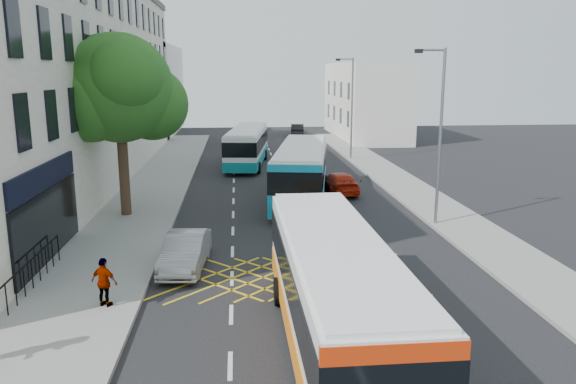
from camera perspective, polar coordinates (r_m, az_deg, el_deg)
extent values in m
plane|color=black|center=(14.91, 7.04, -16.57)|extent=(120.00, 120.00, 0.00)
cube|color=gray|center=(29.18, -16.07, -2.31)|extent=(5.00, 70.00, 0.15)
cube|color=gray|center=(30.48, 14.96, -1.64)|extent=(3.00, 70.00, 0.15)
cube|color=beige|center=(38.87, -22.13, 10.38)|extent=(8.00, 45.00, 13.00)
cube|color=black|center=(22.23, -23.55, 1.47)|extent=(0.12, 7.00, 0.90)
cube|color=black|center=(22.60, -23.17, -3.02)|extent=(0.12, 7.00, 2.60)
cube|color=silver|center=(68.68, -14.70, 10.04)|extent=(8.00, 20.00, 10.00)
cube|color=silver|center=(62.40, 7.81, 9.22)|extent=(6.00, 18.00, 8.00)
cylinder|color=#382619|center=(28.71, -16.33, 2.09)|extent=(0.50, 0.50, 4.40)
sphere|color=#275718|center=(28.32, -16.82, 10.08)|extent=(5.20, 5.20, 5.20)
sphere|color=#275718|center=(28.90, -13.66, 8.70)|extent=(3.60, 3.60, 3.60)
sphere|color=#275718|center=(28.02, -19.42, 8.66)|extent=(3.80, 3.80, 3.80)
sphere|color=#275718|center=(26.92, -16.18, 11.31)|extent=(3.40, 3.40, 3.40)
sphere|color=#275718|center=(29.55, -18.07, 12.01)|extent=(3.20, 3.20, 3.20)
cylinder|color=slate|center=(26.58, 15.20, 5.30)|extent=(0.14, 0.14, 8.00)
cylinder|color=slate|center=(26.22, 14.43, 13.80)|extent=(1.20, 0.10, 0.10)
cube|color=black|center=(26.03, 13.14, 13.77)|extent=(0.35, 0.15, 0.18)
cylinder|color=slate|center=(45.79, 6.51, 8.39)|extent=(0.14, 0.14, 8.00)
cylinder|color=slate|center=(45.58, 5.87, 13.29)|extent=(1.20, 0.10, 0.10)
cube|color=black|center=(45.47, 5.11, 13.24)|extent=(0.35, 0.15, 0.18)
cube|color=silver|center=(14.73, 4.78, -9.84)|extent=(2.52, 10.76, 2.59)
cube|color=silver|center=(14.28, 4.87, -4.84)|extent=(2.32, 10.54, 0.12)
cube|color=black|center=(14.60, 4.80, -8.51)|extent=(2.58, 10.82, 1.07)
cube|color=orange|center=(15.09, 4.71, -13.02)|extent=(2.57, 10.81, 0.73)
cylinder|color=black|center=(17.72, -0.96, -10.06)|extent=(0.28, 0.88, 0.88)
cylinder|color=black|center=(18.07, 6.89, -9.70)|extent=(0.28, 0.88, 0.88)
cube|color=silver|center=(31.27, 1.40, 2.12)|extent=(4.36, 11.27, 2.65)
cube|color=silver|center=(31.05, 1.41, 4.62)|extent=(4.12, 11.01, 0.12)
cube|color=black|center=(31.20, 1.40, 2.80)|extent=(4.43, 11.34, 1.10)
cube|color=#0C7B9D|center=(31.44, 1.39, 0.46)|extent=(4.42, 11.32, 0.75)
cube|color=#0E8AAF|center=(25.90, 0.69, 0.06)|extent=(2.52, 0.54, 2.50)
cube|color=#FF0C0C|center=(26.14, -1.51, -1.40)|extent=(0.26, 0.10, 0.25)
cube|color=#FF0C0C|center=(26.00, 2.88, -1.49)|extent=(0.26, 0.10, 0.25)
cylinder|color=black|center=(34.52, -0.39, 1.02)|extent=(0.43, 0.93, 0.90)
cylinder|color=black|center=(34.39, 3.76, 0.95)|extent=(0.43, 0.93, 0.90)
cylinder|color=black|center=(28.01, -1.62, -1.63)|extent=(0.43, 0.93, 0.90)
cylinder|color=black|center=(27.85, 3.50, -1.73)|extent=(0.43, 0.93, 0.90)
cube|color=silver|center=(43.15, -4.15, 4.73)|extent=(3.58, 10.41, 2.46)
cube|color=silver|center=(43.01, -4.18, 6.42)|extent=(3.37, 10.18, 0.11)
cube|color=black|center=(43.11, -4.16, 5.19)|extent=(3.64, 10.47, 1.02)
cube|color=#0B808F|center=(43.27, -4.14, 3.61)|extent=(3.63, 10.46, 0.70)
cube|color=white|center=(38.16, -4.96, 3.77)|extent=(2.35, 0.39, 2.32)
cube|color=#FF0C0C|center=(38.38, -6.29, 2.81)|extent=(0.26, 0.09, 0.25)
cube|color=#FF0C0C|center=(38.16, -3.59, 2.81)|extent=(0.26, 0.09, 0.25)
cylinder|color=black|center=(46.18, -5.20, 3.79)|extent=(0.36, 0.86, 0.83)
cylinder|color=black|center=(45.95, -2.33, 3.78)|extent=(0.36, 0.86, 0.83)
cylinder|color=black|center=(40.10, -6.30, 2.48)|extent=(0.36, 0.86, 0.83)
cylinder|color=black|center=(39.84, -2.99, 2.47)|extent=(0.36, 0.86, 0.83)
cylinder|color=black|center=(14.51, 4.78, -15.81)|extent=(0.31, 0.70, 0.69)
cube|color=black|center=(13.65, 4.48, -16.20)|extent=(0.57, 1.32, 0.24)
cube|color=black|center=(13.79, 4.60, -14.95)|extent=(0.42, 0.55, 0.22)
cube|color=black|center=(13.34, 4.37, -16.21)|extent=(0.41, 0.60, 0.11)
cylinder|color=slate|center=(14.28, 4.79, -14.45)|extent=(0.19, 0.47, 0.91)
cylinder|color=slate|center=(13.96, 4.75, -13.35)|extent=(0.64, 0.21, 0.04)
cube|color=gold|center=(12.82, 4.01, -18.60)|extent=(0.19, 0.07, 0.14)
imported|color=black|center=(13.40, 4.49, -14.70)|extent=(0.78, 0.61, 1.87)
sphere|color=#99999E|center=(13.06, 4.54, -11.57)|extent=(0.33, 0.33, 0.33)
imported|color=#94979B|center=(21.03, -10.40, -5.98)|extent=(1.74, 4.12, 1.32)
imported|color=#A91A07|center=(33.52, 5.22, 0.94)|extent=(1.99, 4.39, 1.25)
imported|color=#43464B|center=(56.15, -4.95, 5.59)|extent=(2.99, 5.38, 1.42)
imported|color=#B7BAC0|center=(51.59, 2.12, 4.93)|extent=(1.56, 3.63, 1.22)
imported|color=black|center=(63.38, 0.96, 6.34)|extent=(1.81, 4.13, 1.32)
imported|color=gray|center=(18.01, -18.16, -8.70)|extent=(0.97, 0.71, 1.53)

